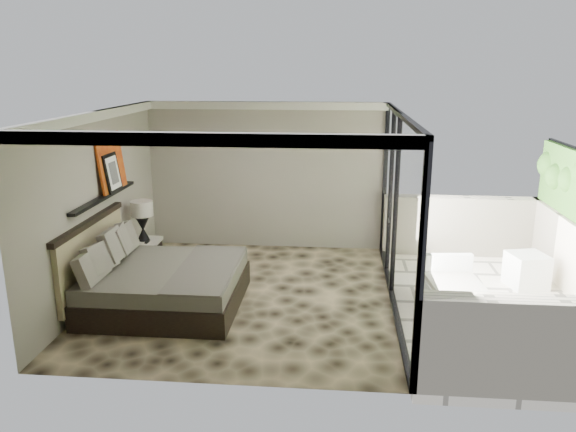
# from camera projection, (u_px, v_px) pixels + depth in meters

# --- Properties ---
(floor) EXTENTS (5.00, 5.00, 0.00)m
(floor) POSITION_uv_depth(u_px,v_px,m) (246.00, 296.00, 8.68)
(floor) COLOR black
(floor) RESTS_ON ground
(ceiling) EXTENTS (4.50, 5.00, 0.02)m
(ceiling) POSITION_uv_depth(u_px,v_px,m) (242.00, 113.00, 7.96)
(ceiling) COLOR silver
(ceiling) RESTS_ON back_wall
(back_wall) EXTENTS (4.50, 0.02, 2.80)m
(back_wall) POSITION_uv_depth(u_px,v_px,m) (266.00, 176.00, 10.71)
(back_wall) COLOR gray
(back_wall) RESTS_ON floor
(left_wall) EXTENTS (0.02, 5.00, 2.80)m
(left_wall) POSITION_uv_depth(u_px,v_px,m) (98.00, 205.00, 8.52)
(left_wall) COLOR gray
(left_wall) RESTS_ON floor
(glass_wall) EXTENTS (0.08, 5.00, 2.80)m
(glass_wall) POSITION_uv_depth(u_px,v_px,m) (398.00, 212.00, 8.12)
(glass_wall) COLOR white
(glass_wall) RESTS_ON floor
(terrace_slab) EXTENTS (3.00, 5.00, 0.12)m
(terrace_slab) POSITION_uv_depth(u_px,v_px,m) (494.00, 309.00, 8.36)
(terrace_slab) COLOR beige
(terrace_slab) RESTS_ON ground
(picture_ledge) EXTENTS (0.12, 2.20, 0.05)m
(picture_ledge) POSITION_uv_depth(u_px,v_px,m) (104.00, 197.00, 8.58)
(picture_ledge) COLOR black
(picture_ledge) RESTS_ON left_wall
(bed) EXTENTS (2.21, 2.14, 1.23)m
(bed) POSITION_uv_depth(u_px,v_px,m) (159.00, 282.00, 8.26)
(bed) COLOR black
(bed) RESTS_ON floor
(nightstand) EXTENTS (0.59, 0.59, 0.57)m
(nightstand) POSITION_uv_depth(u_px,v_px,m) (143.00, 253.00, 9.76)
(nightstand) COLOR black
(nightstand) RESTS_ON floor
(table_lamp) EXTENTS (0.38, 0.38, 0.70)m
(table_lamp) POSITION_uv_depth(u_px,v_px,m) (142.00, 215.00, 9.60)
(table_lamp) COLOR black
(table_lamp) RESTS_ON nightstand
(abstract_canvas) EXTENTS (0.13, 0.90, 0.90)m
(abstract_canvas) POSITION_uv_depth(u_px,v_px,m) (111.00, 162.00, 8.83)
(abstract_canvas) COLOR #AC1C0E
(abstract_canvas) RESTS_ON picture_ledge
(framed_print) EXTENTS (0.11, 0.50, 0.60)m
(framed_print) POSITION_uv_depth(u_px,v_px,m) (112.00, 173.00, 8.76)
(framed_print) COLOR black
(framed_print) RESTS_ON picture_ledge
(ottoman) EXTENTS (0.66, 0.66, 0.55)m
(ottoman) POSITION_uv_depth(u_px,v_px,m) (527.00, 270.00, 8.97)
(ottoman) COLOR silver
(ottoman) RESTS_ON terrace_slab
(lounger) EXTENTS (0.95, 1.66, 0.62)m
(lounger) POSITION_uv_depth(u_px,v_px,m) (459.00, 297.00, 8.13)
(lounger) COLOR silver
(lounger) RESTS_ON terrace_slab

